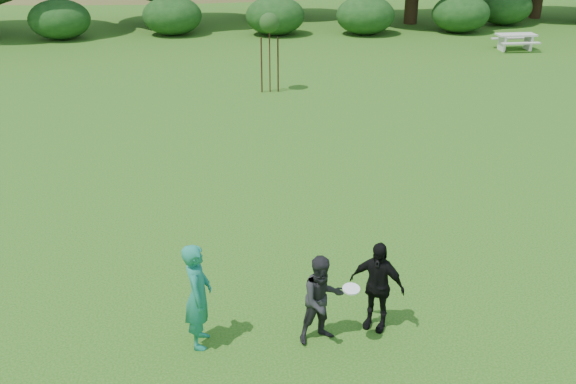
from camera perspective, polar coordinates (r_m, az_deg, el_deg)
The scene contains 8 objects.
ground at distance 10.79m, azimuth 1.88°, elevation -11.94°, with size 120.00×120.00×0.00m, color #19470C.
player_teal at distance 10.05m, azimuth -8.00°, elevation -9.11°, with size 0.64×0.42×1.76m, color #1B7C63.
player_grey at distance 10.12m, azimuth 3.06°, elevation -9.53°, with size 0.73×0.57×1.50m, color black.
player_black at distance 10.48m, azimuth 7.90°, elevation -8.24°, with size 0.91×0.38×1.56m, color black.
frisbee at distance 9.86m, azimuth 5.65°, elevation -8.57°, with size 0.27×0.27×0.06m.
sapling at distance 23.41m, azimuth -1.67°, elevation 14.61°, with size 0.70×0.70×2.85m.
picnic_table at distance 32.72m, azimuth 19.58°, elevation 12.69°, with size 1.80×1.48×0.76m.
hillside at distance 79.20m, azimuth -5.99°, elevation 10.85°, with size 150.00×72.00×52.00m.
Camera 1 is at (-1.35, -8.59, 6.39)m, focal length 40.00 mm.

